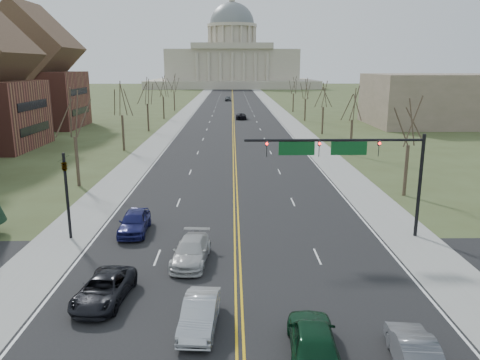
{
  "coord_description": "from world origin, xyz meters",
  "views": [
    {
      "loc": [
        -0.31,
        -17.17,
        11.62
      ],
      "look_at": [
        0.3,
        17.98,
        3.0
      ],
      "focal_mm": 35.0,
      "sensor_mm": 36.0,
      "label": 1
    }
  ],
  "objects_px": {
    "car_sb_outer_lead": "(104,289)",
    "car_far_nb": "(241,116)",
    "signal_left": "(66,186)",
    "car_nb_inner_lead": "(313,339)",
    "signal_mast": "(348,155)",
    "car_sb_inner_second": "(191,251)",
    "car_sb_inner_lead": "(200,314)",
    "car_far_sb": "(228,99)",
    "car_sb_outer_second": "(134,222)",
    "car_nb_outer_lead": "(414,351)"
  },
  "relations": [
    {
      "from": "car_sb_outer_lead",
      "to": "car_far_nb",
      "type": "height_order",
      "value": "car_far_nb"
    },
    {
      "from": "signal_left",
      "to": "car_nb_inner_lead",
      "type": "height_order",
      "value": "signal_left"
    },
    {
      "from": "signal_left",
      "to": "car_nb_inner_lead",
      "type": "distance_m",
      "value": 20.21
    },
    {
      "from": "signal_mast",
      "to": "car_sb_inner_second",
      "type": "bearing_deg",
      "value": -157.48
    },
    {
      "from": "signal_left",
      "to": "car_sb_inner_lead",
      "type": "bearing_deg",
      "value": -50.07
    },
    {
      "from": "signal_left",
      "to": "car_far_sb",
      "type": "height_order",
      "value": "signal_left"
    },
    {
      "from": "car_sb_outer_second",
      "to": "car_far_sb",
      "type": "relative_size",
      "value": 1.02
    },
    {
      "from": "car_nb_outer_lead",
      "to": "car_sb_inner_second",
      "type": "xyz_separation_m",
      "value": [
        -9.62,
        10.32,
        0.01
      ]
    },
    {
      "from": "signal_left",
      "to": "car_sb_outer_lead",
      "type": "bearing_deg",
      "value": -62.45
    },
    {
      "from": "signal_left",
      "to": "car_sb_outer_lead",
      "type": "height_order",
      "value": "signal_left"
    },
    {
      "from": "car_sb_outer_lead",
      "to": "car_far_sb",
      "type": "xyz_separation_m",
      "value": [
        5.16,
        138.13,
        0.12
      ]
    },
    {
      "from": "car_nb_outer_lead",
      "to": "car_sb_inner_second",
      "type": "relative_size",
      "value": 0.87
    },
    {
      "from": "car_nb_outer_lead",
      "to": "car_sb_outer_second",
      "type": "bearing_deg",
      "value": -41.77
    },
    {
      "from": "signal_left",
      "to": "signal_mast",
      "type": "bearing_deg",
      "value": -0.0
    },
    {
      "from": "car_sb_inner_lead",
      "to": "car_sb_outer_second",
      "type": "distance_m",
      "value": 13.75
    },
    {
      "from": "car_nb_inner_lead",
      "to": "car_far_nb",
      "type": "distance_m",
      "value": 87.75
    },
    {
      "from": "car_nb_outer_lead",
      "to": "car_sb_inner_lead",
      "type": "xyz_separation_m",
      "value": [
        -8.61,
        2.98,
        0.0
      ]
    },
    {
      "from": "car_nb_outer_lead",
      "to": "car_sb_inner_lead",
      "type": "height_order",
      "value": "same"
    },
    {
      "from": "car_sb_inner_second",
      "to": "car_sb_outer_second",
      "type": "relative_size",
      "value": 1.04
    },
    {
      "from": "car_sb_inner_lead",
      "to": "car_sb_outer_lead",
      "type": "relative_size",
      "value": 0.89
    },
    {
      "from": "car_sb_inner_second",
      "to": "car_far_sb",
      "type": "xyz_separation_m",
      "value": [
        1.17,
        133.38,
        0.08
      ]
    },
    {
      "from": "signal_mast",
      "to": "car_nb_outer_lead",
      "type": "xyz_separation_m",
      "value": [
        -0.64,
        -14.57,
        -5.05
      ]
    },
    {
      "from": "signal_mast",
      "to": "car_sb_outer_lead",
      "type": "relative_size",
      "value": 2.53
    },
    {
      "from": "car_sb_outer_lead",
      "to": "car_sb_outer_second",
      "type": "xyz_separation_m",
      "value": [
        -0.48,
        10.02,
        0.14
      ]
    },
    {
      "from": "signal_mast",
      "to": "car_far_nb",
      "type": "bearing_deg",
      "value": 94.4
    },
    {
      "from": "car_far_sb",
      "to": "car_sb_outer_second",
      "type": "bearing_deg",
      "value": -89.28
    },
    {
      "from": "car_sb_outer_lead",
      "to": "car_nb_inner_lead",
      "type": "bearing_deg",
      "value": -20.46
    },
    {
      "from": "car_sb_outer_lead",
      "to": "car_far_nb",
      "type": "bearing_deg",
      "value": 90.02
    },
    {
      "from": "car_nb_inner_lead",
      "to": "car_far_sb",
      "type": "relative_size",
      "value": 1.03
    },
    {
      "from": "car_far_nb",
      "to": "signal_mast",
      "type": "bearing_deg",
      "value": 94.61
    },
    {
      "from": "signal_mast",
      "to": "car_sb_inner_lead",
      "type": "bearing_deg",
      "value": -128.57
    },
    {
      "from": "car_sb_inner_second",
      "to": "car_far_nb",
      "type": "xyz_separation_m",
      "value": [
        4.56,
        78.16,
        -0.03
      ]
    },
    {
      "from": "signal_left",
      "to": "car_sb_outer_second",
      "type": "relative_size",
      "value": 1.27
    },
    {
      "from": "car_far_nb",
      "to": "car_sb_inner_lead",
      "type": "bearing_deg",
      "value": 87.82
    },
    {
      "from": "car_sb_outer_second",
      "to": "car_nb_inner_lead",
      "type": "bearing_deg",
      "value": -56.95
    },
    {
      "from": "car_sb_inner_second",
      "to": "car_far_sb",
      "type": "distance_m",
      "value": 133.38
    },
    {
      "from": "signal_mast",
      "to": "car_far_nb",
      "type": "relative_size",
      "value": 2.47
    },
    {
      "from": "signal_mast",
      "to": "car_sb_inner_lead",
      "type": "distance_m",
      "value": 15.66
    },
    {
      "from": "signal_left",
      "to": "car_sb_outer_second",
      "type": "height_order",
      "value": "signal_left"
    },
    {
      "from": "signal_left",
      "to": "car_sb_inner_lead",
      "type": "distance_m",
      "value": 15.41
    },
    {
      "from": "car_nb_outer_lead",
      "to": "car_sb_outer_lead",
      "type": "distance_m",
      "value": 14.7
    },
    {
      "from": "car_sb_outer_lead",
      "to": "car_sb_outer_second",
      "type": "relative_size",
      "value": 1.02
    },
    {
      "from": "car_sb_inner_second",
      "to": "car_far_sb",
      "type": "bearing_deg",
      "value": 94.14
    },
    {
      "from": "signal_mast",
      "to": "car_sb_outer_lead",
      "type": "height_order",
      "value": "signal_mast"
    },
    {
      "from": "car_nb_inner_lead",
      "to": "car_nb_outer_lead",
      "type": "height_order",
      "value": "car_nb_inner_lead"
    },
    {
      "from": "car_sb_outer_lead",
      "to": "car_far_nb",
      "type": "distance_m",
      "value": 83.35
    },
    {
      "from": "car_far_nb",
      "to": "signal_left",
      "type": "bearing_deg",
      "value": 80.04
    },
    {
      "from": "car_nb_inner_lead",
      "to": "car_sb_outer_second",
      "type": "relative_size",
      "value": 1.02
    },
    {
      "from": "car_sb_inner_lead",
      "to": "car_sb_inner_second",
      "type": "height_order",
      "value": "car_sb_inner_second"
    },
    {
      "from": "signal_mast",
      "to": "car_nb_inner_lead",
      "type": "relative_size",
      "value": 2.52
    }
  ]
}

